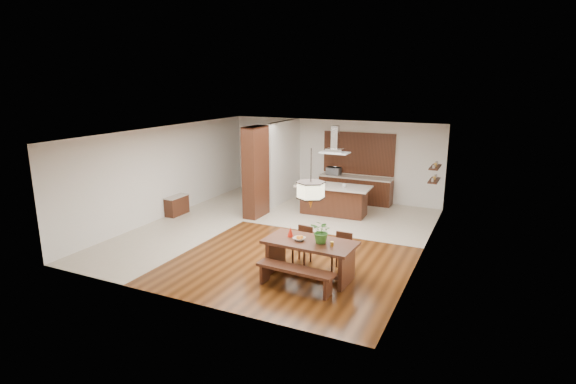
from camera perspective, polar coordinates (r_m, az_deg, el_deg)
The scene contains 25 objects.
room_shell at distance 12.50m, azimuth -1.25°, elevation 3.76°, with size 9.00×9.04×2.92m.
tile_hallway at distance 14.40m, azimuth -11.07°, elevation -3.56°, with size 2.50×9.00×0.01m, color beige.
tile_kitchen at distance 14.78m, azimuth 7.49°, elevation -2.95°, with size 5.50×4.00×0.01m, color beige.
soffit_band at distance 12.38m, azimuth -1.27°, elevation 7.51°, with size 8.00×9.00×0.02m, color #3A210E.
partition_pier at distance 14.30m, azimuth -4.12°, elevation 2.53°, with size 0.45×1.00×2.90m, color black.
partition_stub at distance 16.13m, azimuth -0.46°, elevation 3.87°, with size 0.18×2.40×2.90m, color silver.
hallway_console at distance 15.09m, azimuth -13.93°, elevation -1.67°, with size 0.37×0.88×0.63m, color black.
hallway_doorway at distance 17.74m, azimuth -2.71°, elevation 3.47°, with size 1.10×0.20×2.10m, color black.
rear_counter at distance 16.30m, azimuth 8.56°, elevation 0.33°, with size 2.60×0.62×0.95m.
kitchen_window at distance 16.30m, azimuth 8.98°, elevation 4.88°, with size 2.60×0.08×1.50m, color brown.
shelf_lower at distance 14.00m, azimuth 18.06°, elevation 1.41°, with size 0.26×0.90×0.04m, color black.
shelf_upper at distance 13.92m, azimuth 18.18°, elevation 3.02°, with size 0.26×0.90×0.04m, color black.
dining_table at distance 10.04m, azimuth 2.81°, elevation -7.44°, with size 2.06×1.10×0.84m.
dining_bench at distance 9.58m, azimuth 0.90°, elevation -10.94°, with size 1.72×0.38×0.48m, color black, non-canonical shape.
dining_chair_left at distance 10.82m, azimuth 1.77°, elevation -6.79°, with size 0.39×0.39×0.89m, color black, non-canonical shape.
dining_chair_right at distance 10.44m, azimuth 6.77°, elevation -7.67°, with size 0.39×0.39×0.89m, color black, non-canonical shape.
pendant_lantern at distance 9.56m, azimuth 2.93°, elevation 1.69°, with size 0.64×0.64×1.31m, color #F7F0BD, non-canonical shape.
foliage_plant at distance 9.78m, azimuth 4.34°, elevation -5.02°, with size 0.48×0.41×0.53m, color #356F25.
fruit_bowl at distance 9.99m, azimuth 1.43°, elevation -5.97°, with size 0.26×0.26×0.06m, color beige.
napkin_cone at distance 10.19m, azimuth 0.31°, elevation -5.09°, with size 0.14×0.14×0.22m, color red.
gold_ornament at distance 9.68m, azimuth 5.61°, elevation -6.58°, with size 0.07×0.07×0.10m, color gold.
kitchen_island at distance 14.71m, azimuth 5.81°, elevation -0.96°, with size 2.41×1.11×0.98m.
range_hood at distance 14.34m, azimuth 6.01°, elevation 6.63°, with size 0.90×0.55×0.87m, color silver, non-canonical shape.
island_cup at distance 14.36m, azimuth 7.14°, elevation 0.81°, with size 0.13×0.13×0.10m, color silver.
microwave at distance 16.40m, azimuth 5.81°, elevation 2.68°, with size 0.49×0.33×0.27m, color silver.
Camera 1 is at (5.49, -11.00, 4.28)m, focal length 28.00 mm.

